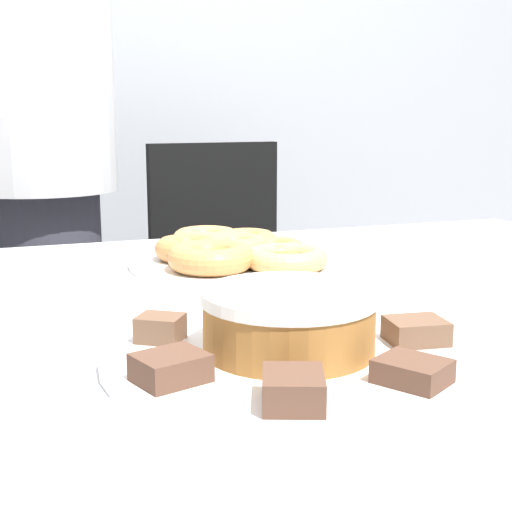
{
  "coord_description": "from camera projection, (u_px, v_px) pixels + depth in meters",
  "views": [
    {
      "loc": [
        -0.28,
        -0.84,
        0.97
      ],
      "look_at": [
        0.03,
        0.0,
        0.79
      ],
      "focal_mm": 50.0,
      "sensor_mm": 36.0,
      "label": 1
    }
  ],
  "objects": [
    {
      "name": "frosted_cake",
      "position": [
        289.0,
        320.0,
        0.7
      ],
      "size": [
        0.17,
        0.17,
        0.06
      ],
      "color": "#9E662D",
      "rests_on": "plate_cake"
    },
    {
      "name": "lamington_2",
      "position": [
        160.0,
        328.0,
        0.73
      ],
      "size": [
        0.06,
        0.06,
        0.03
      ],
      "rotation": [
        0.0,
        0.0,
        2.55
      ],
      "color": "brown",
      "rests_on": "plate_cake"
    },
    {
      "name": "plate_cake",
      "position": [
        288.0,
        356.0,
        0.7
      ],
      "size": [
        0.37,
        0.37,
        0.01
      ],
      "color": "white",
      "rests_on": "table"
    },
    {
      "name": "lamington_3",
      "position": [
        171.0,
        368.0,
        0.62
      ],
      "size": [
        0.07,
        0.07,
        0.02
      ],
      "rotation": [
        0.0,
        0.0,
        3.44
      ],
      "color": "brown",
      "rests_on": "plate_cake"
    },
    {
      "name": "donut_6",
      "position": [
        274.0,
        249.0,
        1.16
      ],
      "size": [
        0.1,
        0.1,
        0.03
      ],
      "color": "#D18E4C",
      "rests_on": "plate_donuts"
    },
    {
      "name": "lamington_5",
      "position": [
        412.0,
        371.0,
        0.62
      ],
      "size": [
        0.07,
        0.08,
        0.02
      ],
      "rotation": [
        0.0,
        0.0,
        5.24
      ],
      "color": "brown",
      "rests_on": "plate_cake"
    },
    {
      "name": "lamington_0",
      "position": [
        337.0,
        306.0,
        0.82
      ],
      "size": [
        0.06,
        0.06,
        0.03
      ],
      "rotation": [
        0.0,
        0.0,
        0.75
      ],
      "color": "brown",
      "rests_on": "plate_cake"
    },
    {
      "name": "lamington_1",
      "position": [
        235.0,
        307.0,
        0.82
      ],
      "size": [
        0.04,
        0.05,
        0.02
      ],
      "rotation": [
        0.0,
        0.0,
        1.65
      ],
      "color": "#513828",
      "rests_on": "plate_cake"
    },
    {
      "name": "person_standing",
      "position": [
        41.0,
        168.0,
        1.72
      ],
      "size": [
        0.36,
        0.36,
        1.61
      ],
      "color": "#383842",
      "rests_on": "ground_plane"
    },
    {
      "name": "donut_3",
      "position": [
        189.0,
        249.0,
        1.14
      ],
      "size": [
        0.11,
        0.11,
        0.04
      ],
      "color": "#C68447",
      "rests_on": "plate_donuts"
    },
    {
      "name": "table",
      "position": [
        236.0,
        359.0,
        0.93
      ],
      "size": [
        1.64,
        1.04,
        0.73
      ],
      "color": "silver",
      "rests_on": "ground_plane"
    },
    {
      "name": "donut_2",
      "position": [
        206.0,
        239.0,
        1.23
      ],
      "size": [
        0.12,
        0.12,
        0.04
      ],
      "color": "tan",
      "rests_on": "plate_donuts"
    },
    {
      "name": "office_chair_right",
      "position": [
        235.0,
        312.0,
        2.01
      ],
      "size": [
        0.48,
        0.48,
        0.89
      ],
      "rotation": [
        0.0,
        0.0,
        0.1
      ],
      "color": "black",
      "rests_on": "ground_plane"
    },
    {
      "name": "plate_donuts",
      "position": [
        236.0,
        262.0,
        1.16
      ],
      "size": [
        0.35,
        0.35,
        0.01
      ],
      "color": "white",
      "rests_on": "table"
    },
    {
      "name": "donut_4",
      "position": [
        211.0,
        257.0,
        1.07
      ],
      "size": [
        0.13,
        0.13,
        0.04
      ],
      "color": "#D18E4C",
      "rests_on": "plate_donuts"
    },
    {
      "name": "donut_0",
      "position": [
        236.0,
        247.0,
        1.15
      ],
      "size": [
        0.11,
        0.11,
        0.04
      ],
      "color": "tan",
      "rests_on": "plate_donuts"
    },
    {
      "name": "donut_1",
      "position": [
        247.0,
        240.0,
        1.24
      ],
      "size": [
        0.1,
        0.1,
        0.03
      ],
      "color": "#D18E4C",
      "rests_on": "plate_donuts"
    },
    {
      "name": "lamington_4",
      "position": [
        293.0,
        389.0,
        0.57
      ],
      "size": [
        0.07,
        0.07,
        0.03
      ],
      "rotation": [
        0.0,
        0.0,
        4.34
      ],
      "color": "brown",
      "rests_on": "plate_cake"
    },
    {
      "name": "donut_5",
      "position": [
        286.0,
        258.0,
        1.08
      ],
      "size": [
        0.13,
        0.13,
        0.03
      ],
      "color": "#E5AD66",
      "rests_on": "plate_donuts"
    },
    {
      "name": "lamington_6",
      "position": [
        416.0,
        331.0,
        0.73
      ],
      "size": [
        0.06,
        0.06,
        0.02
      ],
      "rotation": [
        0.0,
        0.0,
        6.14
      ],
      "color": "brown",
      "rests_on": "plate_cake"
    },
    {
      "name": "wall_back",
      "position": [
        74.0,
        11.0,
        2.3
      ],
      "size": [
        8.0,
        0.05,
        2.6
      ],
      "color": "#B2B7BC",
      "rests_on": "ground_plane"
    }
  ]
}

